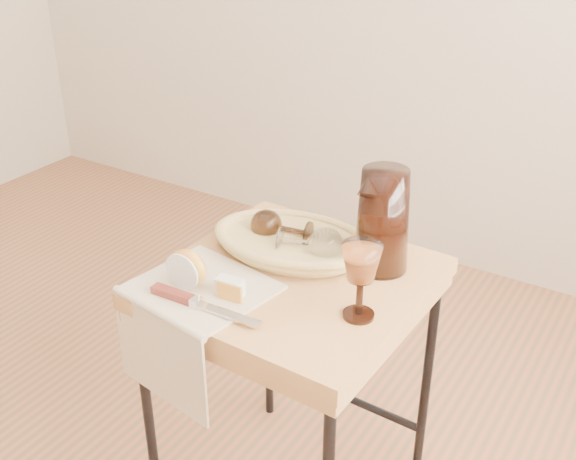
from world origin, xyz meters
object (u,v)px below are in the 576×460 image
Objects in this scene: bread_basket at (292,244)px; wine_goblet at (360,281)px; tea_towel at (202,288)px; pitcher at (383,220)px; side_table at (292,398)px; goblet_lying_b at (306,243)px; goblet_lying_a at (284,229)px; apple_half at (188,267)px; table_knife at (200,303)px.

wine_goblet is at bearing -38.55° from bread_basket.
tea_towel is 0.99× the size of pitcher.
goblet_lying_b reaches higher than side_table.
tea_towel is at bearing -117.27° from bread_basket.
goblet_lying_b is at bearing -172.01° from pitcher.
side_table is 5.73× the size of goblet_lying_a.
bread_basket is 0.22m from pitcher.
apple_half reaches higher than tea_towel.
bread_basket is 0.29m from wine_goblet.
pitcher reaches higher than wine_goblet.
pitcher is (0.28, 0.28, 0.11)m from tea_towel.
side_table is 7.78× the size of apple_half.
pitcher is at bearing 54.23° from tea_towel.
bread_basket is (0.08, 0.23, 0.02)m from tea_towel.
tea_towel is 2.24× the size of goblet_lying_a.
side_table is at bearing 122.32° from goblet_lying_a.
pitcher reaches higher than bread_basket.
pitcher reaches higher than side_table.
wine_goblet is at bearing -51.39° from goblet_lying_b.
apple_half is 0.10m from table_knife.
side_table is 4.23× the size of wine_goblet.
table_knife is at bearing -126.25° from goblet_lying_b.
goblet_lying_b is 0.27m from apple_half.
side_table is at bearing -105.15° from goblet_lying_b.
side_table is at bearing 161.40° from wine_goblet.
goblet_lying_b is at bearing -29.71° from bread_basket.
goblet_lying_a reaches higher than table_knife.
apple_half is (-0.16, -0.15, 0.39)m from side_table.
goblet_lying_a is at bearing 145.52° from bread_basket.
table_knife is (-0.28, -0.15, -0.07)m from wine_goblet.
goblet_lying_a is 0.74× the size of wine_goblet.
pitcher is (0.15, 0.07, 0.06)m from goblet_lying_b.
table_knife is (-0.04, -0.29, -0.01)m from bread_basket.
bread_basket is at bearing 63.32° from apple_half.
pitcher is at bearing 7.15° from goblet_lying_b.
side_table is 0.40m from goblet_lying_b.
goblet_lying_a is at bearing 171.54° from pitcher.
goblet_lying_b is at bearing 70.41° from table_knife.
pitcher reaches higher than goblet_lying_b.
goblet_lying_b is 0.23m from wine_goblet.
pitcher is 1.08× the size of table_knife.
bread_basket is 3.74× the size of apple_half.
goblet_lying_a is 0.94× the size of goblet_lying_b.
bread_basket is 2.59× the size of goblet_lying_b.
goblet_lying_a is 0.26m from apple_half.
side_table is 2.08× the size of bread_basket.
tea_towel is (-0.13, -0.15, 0.35)m from side_table.
pitcher is 0.43m from table_knife.
wine_goblet is 0.32m from table_knife.
goblet_lying_b is (0.05, -0.02, 0.03)m from bread_basket.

